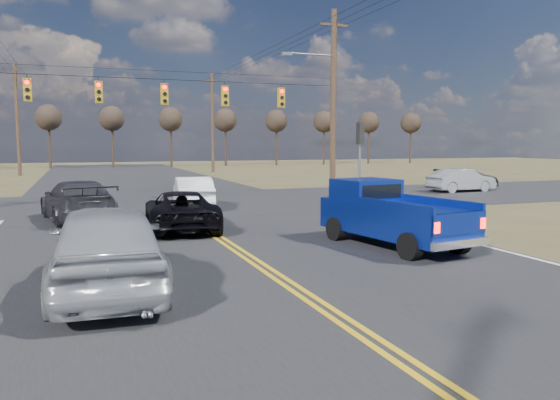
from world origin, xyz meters
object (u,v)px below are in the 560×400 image
object	(u,v)px
cross_car_east_far	(467,178)
white_car_queue	(193,193)
dgrey_car_queue	(78,201)
silver_suv	(107,247)
pickup_truck	(390,215)
black_suv	(181,210)
cross_car_east_near	(461,180)

from	to	relation	value
cross_car_east_far	white_car_queue	bearing A→B (deg)	107.71
dgrey_car_queue	white_car_queue	bearing A→B (deg)	-162.92
silver_suv	dgrey_car_queue	world-z (taller)	silver_suv
white_car_queue	dgrey_car_queue	size ratio (longest dim) A/B	0.82
dgrey_car_queue	silver_suv	bearing A→B (deg)	83.06
pickup_truck	silver_suv	distance (m)	8.22
black_suv	cross_car_east_far	distance (m)	24.30
pickup_truck	cross_car_east_far	world-z (taller)	pickup_truck
white_car_queue	cross_car_east_far	world-z (taller)	white_car_queue
white_car_queue	dgrey_car_queue	bearing A→B (deg)	32.88
silver_suv	black_suv	bearing A→B (deg)	-108.82
white_car_queue	silver_suv	bearing A→B (deg)	77.86
cross_car_east_near	dgrey_car_queue	bearing A→B (deg)	99.52
black_suv	cross_car_east_near	size ratio (longest dim) A/B	1.13
cross_car_east_near	cross_car_east_far	bearing A→B (deg)	-48.57
silver_suv	dgrey_car_queue	bearing A→B (deg)	-85.36
pickup_truck	cross_car_east_far	size ratio (longest dim) A/B	1.17
silver_suv	black_suv	world-z (taller)	silver_suv
dgrey_car_queue	pickup_truck	bearing A→B (deg)	125.10
pickup_truck	white_car_queue	world-z (taller)	pickup_truck
white_car_queue	cross_car_east_near	distance (m)	17.25
silver_suv	cross_car_east_far	world-z (taller)	silver_suv
pickup_truck	dgrey_car_queue	size ratio (longest dim) A/B	0.97
silver_suv	cross_car_east_far	bearing A→B (deg)	-140.17
black_suv	cross_car_east_near	bearing A→B (deg)	-150.10
dgrey_car_queue	cross_car_east_far	size ratio (longest dim) A/B	1.21
black_suv	silver_suv	bearing A→B (deg)	74.09
pickup_truck	dgrey_car_queue	distance (m)	11.92
silver_suv	white_car_queue	bearing A→B (deg)	-106.36
white_car_queue	cross_car_east_near	size ratio (longest dim) A/B	1.03
black_suv	white_car_queue	xyz separation A→B (m)	(1.60, 5.95, 0.05)
black_suv	dgrey_car_queue	xyz separation A→B (m)	(-3.29, 3.47, 0.10)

